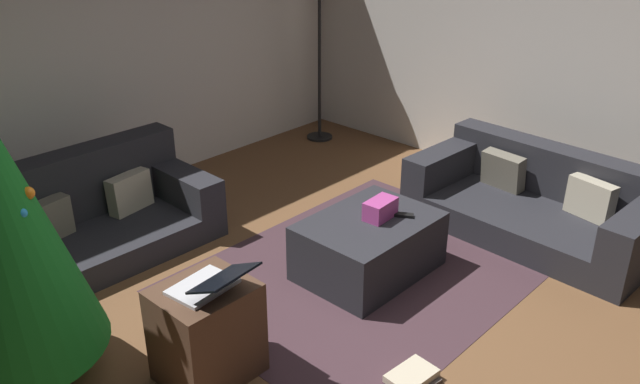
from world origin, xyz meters
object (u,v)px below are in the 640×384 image
object	(u,v)px
ottoman	(369,246)
tv_remote	(402,215)
laptop	(211,283)
book_stack	(413,378)
gift_box	(380,209)
couch_left	(93,216)
side_table	(207,332)
couch_right	(538,202)

from	to	relation	value
ottoman	tv_remote	size ratio (longest dim) A/B	6.04
ottoman	laptop	distance (m)	1.53
book_stack	gift_box	bearing A→B (deg)	47.80
laptop	book_stack	xyz separation A→B (m)	(0.73, -0.83, -0.61)
couch_left	tv_remote	distance (m)	2.33
couch_left	tv_remote	world-z (taller)	couch_left
book_stack	couch_left	bearing A→B (deg)	99.11
side_table	laptop	xyz separation A→B (m)	(0.01, -0.06, 0.35)
ottoman	side_table	world-z (taller)	side_table
side_table	laptop	world-z (taller)	laptop
couch_right	laptop	distance (m)	2.96
ottoman	book_stack	size ratio (longest dim) A/B	3.28
couch_left	couch_right	size ratio (longest dim) A/B	0.88
side_table	ottoman	bearing A→B (deg)	1.42
ottoman	couch_left	bearing A→B (deg)	123.84
book_stack	laptop	bearing A→B (deg)	131.14
couch_left	ottoman	bearing A→B (deg)	124.90
book_stack	ottoman	bearing A→B (deg)	51.55
couch_left	couch_right	world-z (taller)	couch_left
side_table	book_stack	distance (m)	1.19
ottoman	book_stack	world-z (taller)	ottoman
tv_remote	laptop	xyz separation A→B (m)	(-1.67, 0.03, 0.21)
ottoman	side_table	xyz separation A→B (m)	(-1.47, -0.04, 0.08)
tv_remote	book_stack	size ratio (longest dim) A/B	0.54
tv_remote	side_table	distance (m)	1.68
couch_right	laptop	world-z (taller)	laptop
couch_right	ottoman	world-z (taller)	couch_right
gift_box	laptop	world-z (taller)	laptop
ottoman	book_stack	bearing A→B (deg)	-128.45
couch_left	book_stack	distance (m)	2.72
couch_left	ottoman	distance (m)	2.10
gift_box	couch_right	bearing A→B (deg)	-22.37
couch_right	tv_remote	world-z (taller)	couch_right
gift_box	book_stack	size ratio (longest dim) A/B	0.83
side_table	book_stack	xyz separation A→B (m)	(0.73, -0.90, -0.26)
ottoman	laptop	xyz separation A→B (m)	(-1.47, -0.10, 0.43)
couch_left	tv_remote	size ratio (longest dim) A/B	10.63
couch_right	book_stack	bearing A→B (deg)	101.53
gift_box	tv_remote	xyz separation A→B (m)	(0.12, -0.10, -0.06)
tv_remote	couch_right	bearing A→B (deg)	-49.68
tv_remote	side_table	bearing A→B (deg)	147.42
book_stack	tv_remote	bearing A→B (deg)	40.42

